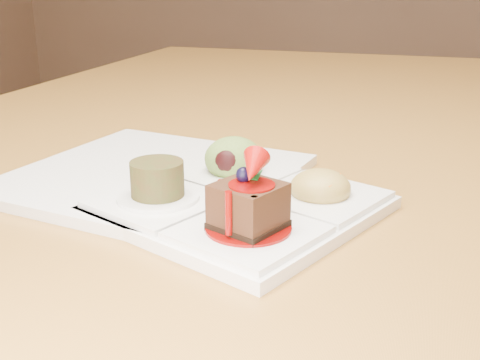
% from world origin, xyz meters
% --- Properties ---
extents(dining_table, '(1.00, 1.80, 0.75)m').
position_xyz_m(dining_table, '(0.00, 0.00, 0.68)').
color(dining_table, '#A36A2A').
rests_on(dining_table, ground).
extents(sampler_plate, '(0.30, 0.30, 0.09)m').
position_xyz_m(sampler_plate, '(0.12, -0.36, 0.77)').
color(sampler_plate, white).
rests_on(sampler_plate, dining_table).
extents(second_plate, '(0.33, 0.33, 0.01)m').
position_xyz_m(second_plate, '(-0.00, -0.30, 0.76)').
color(second_plate, white).
rests_on(second_plate, dining_table).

